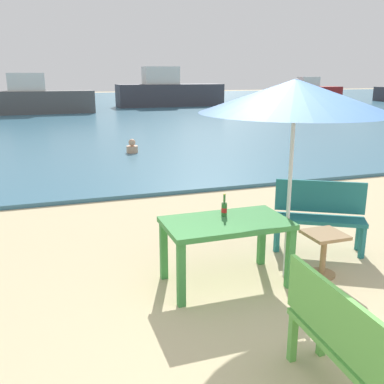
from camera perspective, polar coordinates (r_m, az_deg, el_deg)
name	(u,v)px	position (r m, az deg, el deg)	size (l,w,h in m)	color
ground_plane	(316,328)	(4.52, 15.86, -16.75)	(120.00, 120.00, 0.00)	#C6B287
sea_water	(75,107)	(33.26, -15.11, 10.67)	(120.00, 50.00, 0.08)	#386B84
picnic_table_green	(226,230)	(4.94, 4.48, -4.96)	(1.40, 0.80, 0.76)	#3D8C42
beer_bottle_amber	(224,208)	(5.04, 4.23, -2.11)	(0.07, 0.07, 0.26)	#2D662D
patio_umbrella	(295,96)	(4.92, 13.35, 12.11)	(2.10, 2.10, 2.30)	silver
side_table_wood	(324,248)	(5.44, 16.87, -7.00)	(0.44, 0.44, 0.54)	#9E7A51
bench_teal_center	(319,212)	(6.17, 16.33, -2.49)	(1.22, 0.92, 0.95)	#237275
bench_green_left	(343,339)	(3.41, 19.15, -17.75)	(0.42, 1.22, 0.95)	#60B24C
swimmer_person	(132,147)	(13.18, -7.84, 5.81)	(0.34, 0.34, 0.41)	tan
boat_fishing_trawler	(169,92)	(32.59, -3.07, 12.92)	(7.70, 2.10, 2.80)	#38383F
boat_ferry	(312,91)	(43.12, 15.39, 12.59)	(5.63, 1.54, 2.05)	maroon
boat_sailboat	(37,99)	(28.02, -19.65, 11.38)	(6.44, 1.76, 2.34)	#4C4C4C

